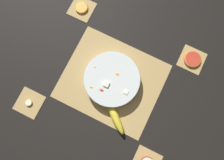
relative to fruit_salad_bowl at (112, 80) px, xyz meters
name	(u,v)px	position (x,y,z in m)	size (l,w,h in m)	color
ground_plane	(112,81)	(0.00, 0.00, -0.04)	(6.00, 6.00, 0.00)	black
bamboo_mat_center	(112,81)	(0.00, 0.00, -0.03)	(0.49, 0.42, 0.01)	tan
coaster_mat_near_left	(192,60)	(-0.32, -0.29, -0.03)	(0.13, 0.13, 0.01)	tan
coaster_mat_near_right	(82,8)	(0.32, -0.29, -0.03)	(0.13, 0.13, 0.01)	tan
coaster_mat_far_right	(29,103)	(0.32, 0.29, -0.03)	(0.13, 0.13, 0.01)	tan
fruit_salad_bowl	(112,80)	(0.00, 0.00, 0.00)	(0.28, 0.28, 0.06)	silver
whole_banana	(115,117)	(-0.10, 0.16, -0.01)	(0.16, 0.14, 0.04)	yellow
orange_slice_whole	(82,8)	(0.32, -0.29, -0.03)	(0.07, 0.07, 0.01)	orange
banana_coin_single	(29,103)	(0.32, 0.29, -0.03)	(0.04, 0.04, 0.01)	#F7EFC6
grapefruit_slice	(193,59)	(-0.32, -0.29, -0.03)	(0.09, 0.09, 0.01)	red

